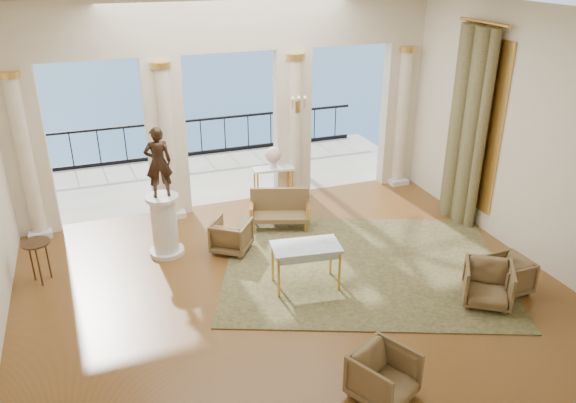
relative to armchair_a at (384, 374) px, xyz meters
name	(u,v)px	position (x,y,z in m)	size (l,w,h in m)	color
floor	(293,292)	(-0.24, 2.68, -0.37)	(9.00, 9.00, 0.00)	#50230F
room_walls	(323,151)	(-0.24, 1.56, 2.50)	(9.00, 9.00, 9.00)	#F4E8CD
arcade	(230,91)	(-0.24, 6.50, 2.21)	(9.00, 0.56, 4.50)	beige
terrace	(215,175)	(-0.24, 8.48, -0.42)	(10.00, 3.60, 0.10)	#A19B85
balustrade	(201,140)	(-0.24, 10.08, 0.04)	(9.00, 0.06, 1.03)	black
palm_tree	(277,1)	(1.76, 9.28, 3.72)	(2.00, 2.00, 4.50)	#4C3823
sea	(109,58)	(-0.24, 62.68, -6.37)	(160.00, 160.00, 0.00)	#295083
curtain	(467,128)	(4.04, 4.18, 1.65)	(0.33, 1.40, 4.09)	brown
window_frame	(475,123)	(4.23, 4.18, 1.73)	(0.04, 1.60, 3.40)	gold
wall_sconce	(298,106)	(1.16, 6.19, 1.85)	(0.30, 0.11, 0.33)	gold
rug	(363,266)	(1.26, 3.02, -0.36)	(4.99, 3.88, 0.02)	#32381C
armchair_a	(384,374)	(0.00, 0.00, 0.00)	(0.73, 0.68, 0.75)	#4E3921
armchair_b	(488,282)	(2.62, 1.31, 0.01)	(0.74, 0.69, 0.76)	#4E3921
armchair_c	(508,274)	(3.15, 1.48, -0.03)	(0.66, 0.62, 0.68)	#4E3921
armchair_d	(231,234)	(-0.85, 4.42, -0.03)	(0.68, 0.63, 0.69)	#4E3921
settee	(280,209)	(0.35, 5.06, 0.03)	(1.32, 0.89, 0.81)	#4E3921
game_table	(306,250)	(0.03, 2.78, 0.33)	(1.22, 0.77, 0.78)	#9BB5C2
pedestal	(165,226)	(-2.04, 4.73, 0.20)	(0.65, 0.65, 1.19)	silver
statue	(158,162)	(-2.04, 4.73, 1.47)	(0.48, 0.31, 1.31)	black
console_table	(273,174)	(0.60, 6.23, 0.34)	(0.94, 0.43, 0.86)	silver
urn	(273,156)	(0.60, 6.23, 0.76)	(0.36, 0.36, 0.48)	white
side_table	(36,248)	(-4.24, 4.48, 0.29)	(0.48, 0.48, 0.78)	black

